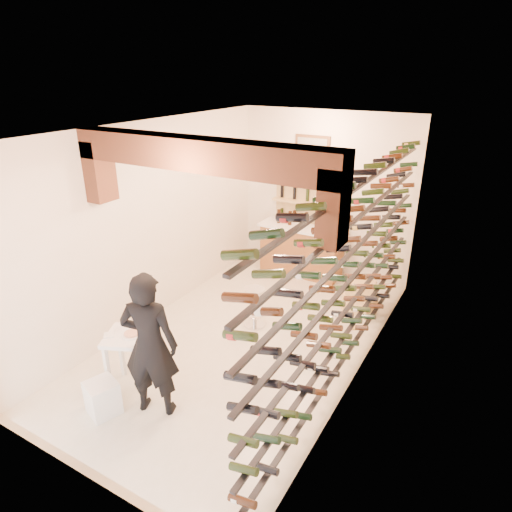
{
  "coord_description": "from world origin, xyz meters",
  "views": [
    {
      "loc": [
        3.08,
        -5.04,
        3.93
      ],
      "look_at": [
        0.0,
        0.3,
        1.3
      ],
      "focal_mm": 31.42,
      "sensor_mm": 36.0,
      "label": 1
    }
  ],
  "objects": [
    {
      "name": "person",
      "position": [
        -0.18,
        -1.86,
        0.93
      ],
      "size": [
        0.79,
        0.65,
        1.86
      ],
      "primitive_type": "imported",
      "rotation": [
        0.0,
        0.0,
        3.5
      ],
      "color": "black",
      "rests_on": "ground"
    },
    {
      "name": "crate_lower",
      "position": [
        1.24,
        1.72,
        0.15
      ],
      "size": [
        0.59,
        0.49,
        0.3
      ],
      "primitive_type": "cube",
      "rotation": [
        0.0,
        0.0,
        -0.29
      ],
      "color": "#E7BE7E",
      "rests_on": "ground"
    },
    {
      "name": "chrome_barstool",
      "position": [
        -0.1,
        0.42,
        0.39
      ],
      "size": [
        0.35,
        0.35,
        0.67
      ],
      "rotation": [
        0.0,
        0.0,
        -0.22
      ],
      "color": "silver",
      "rests_on": "ground"
    },
    {
      "name": "white_stool",
      "position": [
        -0.69,
        -2.23,
        0.22
      ],
      "size": [
        0.44,
        0.44,
        0.43
      ],
      "primitive_type": "cube",
      "rotation": [
        0.0,
        0.0,
        -0.34
      ],
      "color": "white",
      "rests_on": "ground"
    },
    {
      "name": "crate_upper",
      "position": [
        1.24,
        1.72,
        0.44
      ],
      "size": [
        0.49,
        0.37,
        0.27
      ],
      "primitive_type": "cube",
      "rotation": [
        0.0,
        0.0,
        0.11
      ],
      "color": "#E7BE7E",
      "rests_on": "crate_lower"
    },
    {
      "name": "wine_rack",
      "position": [
        1.53,
        0.0,
        1.55
      ],
      "size": [
        0.32,
        5.7,
        2.56
      ],
      "color": "black",
      "rests_on": "ground"
    },
    {
      "name": "tasting_table",
      "position": [
        -0.72,
        -1.69,
        0.66
      ],
      "size": [
        0.73,
        0.73,
        0.97
      ],
      "rotation": [
        0.0,
        0.0,
        0.42
      ],
      "color": "white",
      "rests_on": "ground"
    },
    {
      "name": "ground",
      "position": [
        0.0,
        0.0,
        0.0
      ],
      "size": [
        6.0,
        6.0,
        0.0
      ],
      "primitive_type": "plane",
      "color": "beige",
      "rests_on": "ground"
    },
    {
      "name": "room_shell",
      "position": [
        0.0,
        -0.26,
        2.25
      ],
      "size": [
        3.52,
        6.02,
        3.21
      ],
      "color": "white",
      "rests_on": "ground"
    },
    {
      "name": "back_counter",
      "position": [
        -0.3,
        2.65,
        0.53
      ],
      "size": [
        1.7,
        0.62,
        1.29
      ],
      "color": "#955B2E",
      "rests_on": "ground"
    },
    {
      "name": "back_shelving",
      "position": [
        -0.3,
        2.89,
        1.17
      ],
      "size": [
        1.4,
        0.31,
        2.73
      ],
      "color": "tan",
      "rests_on": "ground"
    }
  ]
}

